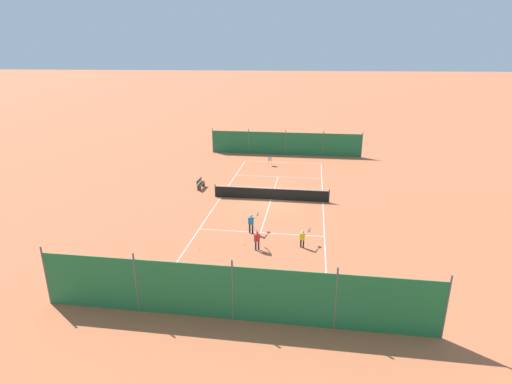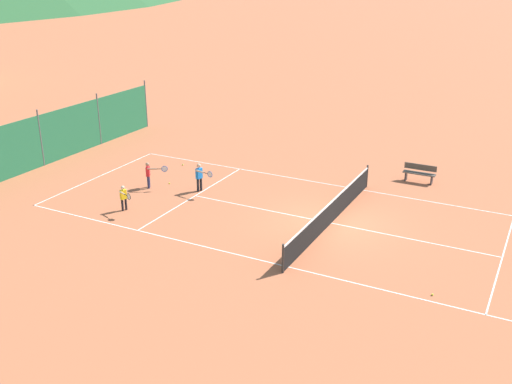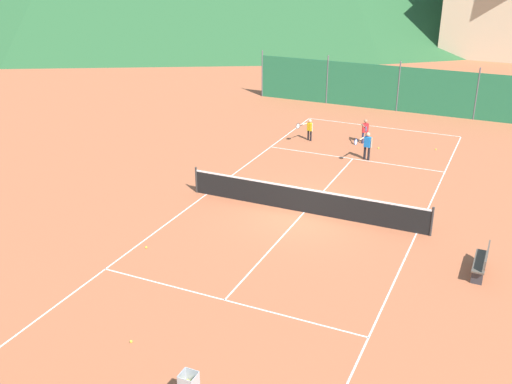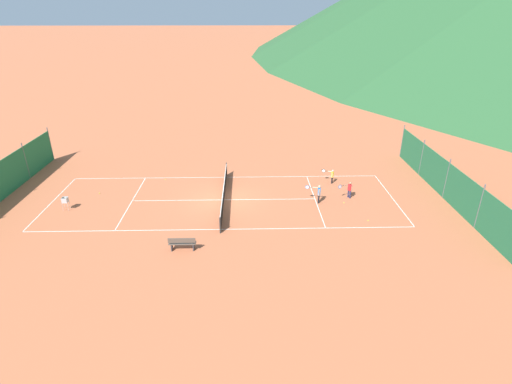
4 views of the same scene
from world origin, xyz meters
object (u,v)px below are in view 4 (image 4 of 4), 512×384
at_px(player_near_baseline, 318,193).
at_px(tennis_ball_far_corner, 100,193).
at_px(player_far_service, 332,175).
at_px(tennis_ball_near_corner, 344,203).
at_px(ball_hopper, 65,201).
at_px(player_far_baseline, 349,189).
at_px(tennis_net, 224,193).
at_px(tennis_ball_service_box, 165,179).
at_px(courtside_bench, 182,243).
at_px(tennis_ball_alley_right, 368,220).

distance_m(player_near_baseline, tennis_ball_far_corner, 15.69).
bearing_deg(tennis_ball_far_corner, player_far_service, 95.04).
bearing_deg(tennis_ball_near_corner, player_far_service, -176.58).
relative_size(player_near_baseline, ball_hopper, 1.46).
bearing_deg(player_far_baseline, player_near_baseline, -73.38).
xyz_separation_m(player_near_baseline, tennis_ball_near_corner, (0.15, 1.79, -0.72)).
distance_m(tennis_net, player_far_service, 8.54).
xyz_separation_m(tennis_ball_service_box, courtside_bench, (10.07, 2.78, 0.42)).
height_order(player_far_service, courtside_bench, player_far_service).
height_order(player_far_baseline, tennis_ball_alley_right, player_far_baseline).
bearing_deg(tennis_net, tennis_ball_near_corner, 85.02).
bearing_deg(tennis_ball_service_box, tennis_ball_alley_right, 63.50).
xyz_separation_m(player_far_service, tennis_ball_far_corner, (1.51, -17.15, -0.61)).
bearing_deg(player_far_baseline, tennis_net, -89.32).
bearing_deg(player_near_baseline, tennis_ball_near_corner, 85.37).
xyz_separation_m(player_far_baseline, tennis_ball_alley_right, (3.37, 0.46, -0.68)).
bearing_deg(tennis_ball_near_corner, tennis_ball_far_corner, -96.49).
bearing_deg(tennis_ball_near_corner, ball_hopper, -88.47).
distance_m(player_near_baseline, tennis_ball_service_box, 12.08).
xyz_separation_m(tennis_ball_service_box, tennis_ball_near_corner, (4.45, 13.05, 0.00)).
height_order(tennis_net, player_far_baseline, player_far_baseline).
bearing_deg(tennis_ball_far_corner, tennis_net, 82.13).
xyz_separation_m(tennis_net, tennis_ball_far_corner, (-1.25, -9.07, -0.47)).
bearing_deg(player_near_baseline, tennis_ball_alley_right, 45.69).
relative_size(tennis_net, tennis_ball_service_box, 139.09).
relative_size(player_far_baseline, ball_hopper, 1.37).
bearing_deg(courtside_bench, player_near_baseline, 124.21).
relative_size(player_far_baseline, tennis_ball_alley_right, 18.44).
distance_m(player_far_service, tennis_ball_alley_right, 6.17).
height_order(ball_hopper, courtside_bench, ball_hopper).
distance_m(tennis_net, player_far_baseline, 8.79).
bearing_deg(courtside_bench, tennis_ball_alley_right, 105.34).
bearing_deg(ball_hopper, player_far_service, 102.18).
height_order(player_far_service, tennis_ball_far_corner, player_far_service).
height_order(player_far_baseline, courtside_bench, player_far_baseline).
bearing_deg(tennis_ball_alley_right, courtside_bench, -74.66).
bearing_deg(tennis_ball_far_corner, ball_hopper, -28.23).
relative_size(tennis_ball_alley_right, courtside_bench, 0.04).
relative_size(player_far_service, ball_hopper, 1.22).
xyz_separation_m(player_far_baseline, tennis_ball_far_corner, (-1.15, -17.86, -0.68)).
distance_m(tennis_ball_alley_right, courtside_bench, 11.65).
xyz_separation_m(player_near_baseline, tennis_ball_service_box, (-4.30, -11.26, -0.72)).
height_order(player_far_baseline, tennis_ball_service_box, player_far_baseline).
relative_size(tennis_net, player_near_baseline, 7.06).
bearing_deg(player_near_baseline, tennis_ball_far_corner, -96.71).
distance_m(player_near_baseline, player_far_service, 3.70).
bearing_deg(tennis_ball_service_box, player_far_baseline, 75.05).
bearing_deg(courtside_bench, tennis_ball_far_corner, -136.99).
bearing_deg(tennis_ball_alley_right, player_far_baseline, -172.18).
bearing_deg(player_far_service, tennis_ball_far_corner, -84.96).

